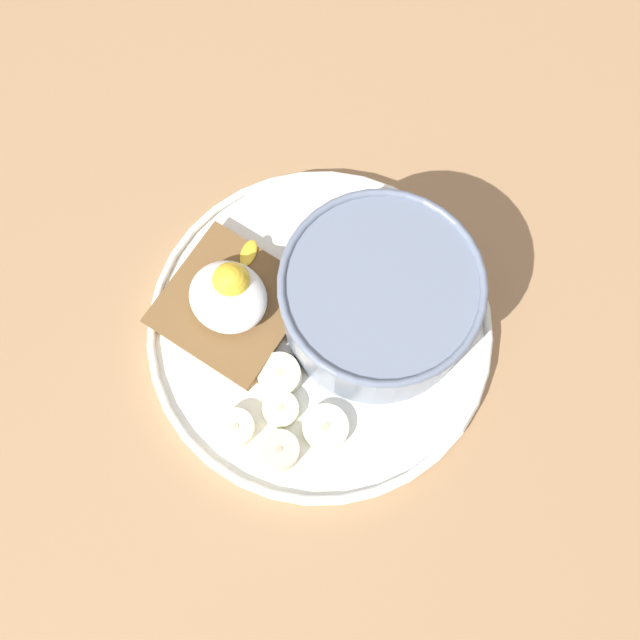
# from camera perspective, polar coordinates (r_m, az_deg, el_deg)

# --- Properties ---
(ground_plane) EXTENTS (1.20, 1.20, 0.02)m
(ground_plane) POSITION_cam_1_polar(r_m,az_deg,el_deg) (0.57, -0.00, -1.14)
(ground_plane) COLOR #9B7650
(ground_plane) RESTS_ON ground
(plate) EXTENTS (0.27, 0.27, 0.02)m
(plate) POSITION_cam_1_polar(r_m,az_deg,el_deg) (0.55, -0.00, -0.65)
(plate) COLOR white
(plate) RESTS_ON ground_plane
(oatmeal_bowl) EXTENTS (0.15, 0.15, 0.07)m
(oatmeal_bowl) POSITION_cam_1_polar(r_m,az_deg,el_deg) (0.52, 4.73, 1.70)
(oatmeal_bowl) COLOR slate
(oatmeal_bowl) RESTS_ON plate
(toast_slice) EXTENTS (0.11, 0.11, 0.01)m
(toast_slice) POSITION_cam_1_polar(r_m,az_deg,el_deg) (0.55, -7.13, 1.23)
(toast_slice) COLOR brown
(toast_slice) RESTS_ON plate
(poached_egg) EXTENTS (0.06, 0.08, 0.04)m
(poached_egg) POSITION_cam_1_polar(r_m,az_deg,el_deg) (0.54, -7.30, 2.13)
(poached_egg) COLOR white
(poached_egg) RESTS_ON toast_slice
(banana_slice_front) EXTENTS (0.04, 0.04, 0.02)m
(banana_slice_front) POSITION_cam_1_polar(r_m,az_deg,el_deg) (0.53, -3.24, -10.39)
(banana_slice_front) COLOR beige
(banana_slice_front) RESTS_ON plate
(banana_slice_left) EXTENTS (0.04, 0.04, 0.01)m
(banana_slice_left) POSITION_cam_1_polar(r_m,az_deg,el_deg) (0.53, 0.45, -8.59)
(banana_slice_left) COLOR beige
(banana_slice_left) RESTS_ON plate
(banana_slice_back) EXTENTS (0.03, 0.03, 0.01)m
(banana_slice_back) POSITION_cam_1_polar(r_m,az_deg,el_deg) (0.53, -3.14, -7.13)
(banana_slice_back) COLOR beige
(banana_slice_back) RESTS_ON plate
(banana_slice_right) EXTENTS (0.04, 0.04, 0.02)m
(banana_slice_right) POSITION_cam_1_polar(r_m,az_deg,el_deg) (0.54, -3.12, -4.43)
(banana_slice_right) COLOR beige
(banana_slice_right) RESTS_ON plate
(banana_slice_inner) EXTENTS (0.04, 0.04, 0.01)m
(banana_slice_inner) POSITION_cam_1_polar(r_m,az_deg,el_deg) (0.53, -6.92, -8.40)
(banana_slice_inner) COLOR beige
(banana_slice_inner) RESTS_ON plate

